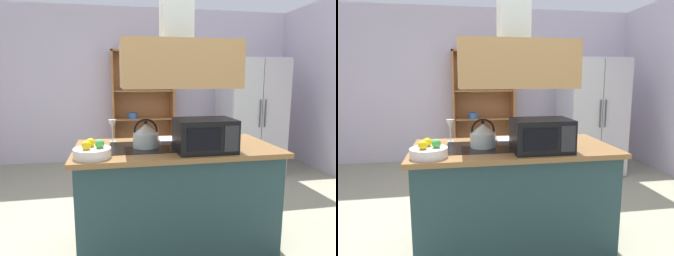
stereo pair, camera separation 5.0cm
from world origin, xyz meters
TOP-DOWN VIEW (x-y plane):
  - ground_plane at (0.00, 0.00)m, footprint 7.80×7.80m
  - wall_back at (0.00, 3.00)m, footprint 6.00×0.12m
  - kitchen_island at (0.18, -0.02)m, footprint 1.70×0.85m
  - range_hood at (0.18, -0.02)m, footprint 0.90×0.70m
  - refrigerator at (1.79, 1.86)m, footprint 0.90×0.77m
  - dish_cabinet at (0.19, 2.79)m, footprint 1.08×0.40m
  - kettle at (-0.07, -0.02)m, footprint 0.22×0.22m
  - cutting_board at (0.26, 0.23)m, footprint 0.36×0.26m
  - microwave at (0.37, -0.24)m, footprint 0.46×0.35m
  - wine_glass_on_counter at (-0.35, 0.25)m, footprint 0.08×0.08m
  - fruit_bowl at (-0.49, -0.28)m, footprint 0.28×0.28m

SIDE VIEW (x-z plane):
  - ground_plane at x=0.00m, z-range 0.00..0.00m
  - kitchen_island at x=0.18m, z-range 0.00..0.90m
  - dish_cabinet at x=0.19m, z-range -0.11..1.84m
  - refrigerator at x=1.79m, z-range 0.00..1.78m
  - cutting_board at x=0.26m, z-range 0.90..0.92m
  - fruit_bowl at x=-0.49m, z-range 0.88..1.01m
  - kettle at x=-0.07m, z-range 0.88..1.12m
  - microwave at x=0.37m, z-range 0.90..1.16m
  - wine_glass_on_counter at x=-0.35m, z-range 0.95..1.16m
  - wall_back at x=0.00m, z-range 0.00..2.70m
  - range_hood at x=0.18m, z-range 1.05..2.35m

